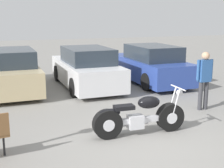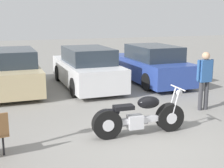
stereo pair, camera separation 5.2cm
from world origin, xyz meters
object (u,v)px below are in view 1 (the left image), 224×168
object	(u,v)px
motorcycle	(139,117)
parked_car_blue	(150,65)
parked_car_white	(86,69)
person_standing	(204,76)
parked_car_champagne	(12,71)

from	to	relation	value
motorcycle	parked_car_blue	distance (m)	5.79
motorcycle	parked_car_white	distance (m)	5.09
parked_car_blue	person_standing	xyz separation A→B (m)	(-0.36, -3.93, 0.29)
motorcycle	parked_car_white	bearing A→B (deg)	87.23
parked_car_champagne	person_standing	distance (m)	6.58
parked_car_white	parked_car_blue	bearing A→B (deg)	-1.42
parked_car_champagne	parked_car_blue	xyz separation A→B (m)	(5.27, -0.44, 0.00)
person_standing	parked_car_champagne	bearing A→B (deg)	138.33
parked_car_white	parked_car_champagne	bearing A→B (deg)	171.97
parked_car_white	person_standing	world-z (taller)	person_standing
parked_car_blue	person_standing	world-z (taller)	person_standing
parked_car_champagne	parked_car_white	world-z (taller)	same
parked_car_white	parked_car_blue	size ratio (longest dim) A/B	1.00
motorcycle	parked_car_blue	size ratio (longest dim) A/B	0.49
parked_car_white	parked_car_blue	world-z (taller)	same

